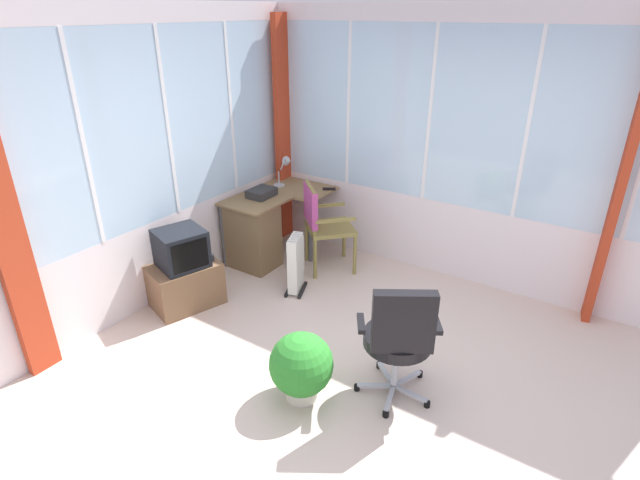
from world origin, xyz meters
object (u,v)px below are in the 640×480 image
Objects in this scene: desk_lamp at (286,167)px; office_chair at (400,335)px; tv_remote at (329,189)px; paper_tray at (262,193)px; tv_on_stand at (185,273)px; desk at (255,231)px; wooden_armchair at (319,217)px; potted_plant at (301,366)px; space_heater at (296,263)px.

desk_lamp reaches higher than office_chair.
tv_remote is 0.79m from paper_tray.
tv_remote is 0.15× the size of office_chair.
desk is at bearing -0.61° from tv_on_stand.
office_chair is (-1.39, -1.61, -0.05)m from wooden_armchair.
office_chair reaches higher than tv_on_stand.
desk is at bearing -172.94° from paper_tray.
office_chair is (-1.26, -2.28, -0.23)m from paper_tray.
desk_lamp is 0.36× the size of wooden_armchair.
office_chair is 1.82× the size of potted_plant.
tv_remote reaches higher than space_heater.
office_chair is at bearing -168.48° from tv_remote.
potted_plant is (-2.11, -1.70, -0.69)m from desk_lamp.
desk is 2.23× the size of potted_plant.
desk is 4.03× the size of paper_tray.
potted_plant is at bearing -104.40° from tv_on_stand.
desk is at bearing 115.79° from tv_remote.
tv_on_stand is (-1.81, 0.49, -0.42)m from tv_remote.
tv_on_stand is 1.47× the size of potted_plant.
wooden_armchair is 1.23× the size of tv_on_stand.
office_chair is at bearing -115.87° from desk.
space_heater is 1.57m from potted_plant.
desk_lamp is 0.44× the size of tv_on_stand.
paper_tray is 1.28m from tv_on_stand.
tv_on_stand reaches higher than potted_plant.
tv_remote is at bearing -75.40° from desk_lamp.
desk is 3.46× the size of desk_lamp.
desk is 1.24× the size of wooden_armchair.
desk_lamp reaches higher than desk.
tv_on_stand is (0.06, 2.27, -0.22)m from office_chair.
office_chair is (-1.87, -1.78, -0.20)m from tv_remote.
office_chair is 2.28m from tv_on_stand.
wooden_armchair is at bearing 49.06° from office_chair.
desk reaches higher than potted_plant.
space_heater is (0.88, 1.54, -0.26)m from office_chair.
wooden_armchair is at bearing 167.93° from tv_remote.
tv_remote is 2.59m from office_chair.
desk is at bearing -177.27° from desk_lamp.
desk is 1.23× the size of office_chair.
desk is 8.05× the size of tv_remote.
potted_plant is (-0.43, -1.68, -0.06)m from tv_on_stand.
desk is 0.86m from desk_lamp.
desk is 0.98m from tv_remote.
space_heater is 1.13× the size of potted_plant.
space_heater is (0.82, -0.73, -0.04)m from tv_on_stand.
paper_tray is 0.71m from wooden_armchair.
potted_plant is at bearing 122.30° from office_chair.
paper_tray is 0.56× the size of potted_plant.
desk_lamp is 1.16× the size of paper_tray.
wooden_armchair is at bearing -78.98° from paper_tray.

